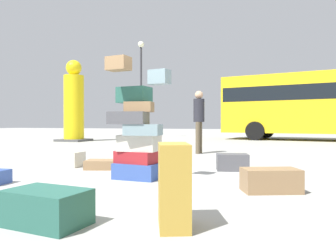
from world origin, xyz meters
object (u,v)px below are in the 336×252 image
object	(u,v)px
person_bearded_onlooker	(199,116)
lamp_post	(141,74)
suitcase_charcoal_left_side	(232,162)
suitcase_cream_behind_tower	(66,159)
yellow_dummy_statue	(74,105)
parked_bus	(330,102)
suitcase_tower	(137,132)
suitcase_brown_right_side	(271,180)
suitcase_brown_foreground_far	(101,164)
suitcase_teal_foreground_near	(47,207)
suitcase_tan_upright_blue	(174,185)

from	to	relation	value
person_bearded_onlooker	lamp_post	size ratio (longest dim) A/B	0.31
suitcase_charcoal_left_side	lamp_post	bearing A→B (deg)	106.75
suitcase_cream_behind_tower	suitcase_charcoal_left_side	bearing A→B (deg)	10.04
yellow_dummy_statue	parked_bus	size ratio (longest dim) A/B	0.37
suitcase_tower	suitcase_brown_right_side	size ratio (longest dim) A/B	2.71
suitcase_tower	suitcase_brown_foreground_far	world-z (taller)	suitcase_tower
suitcase_tower	suitcase_cream_behind_tower	bearing A→B (deg)	156.03
suitcase_teal_foreground_near	yellow_dummy_statue	xyz separation A→B (m)	(-6.91, 10.44, 1.50)
suitcase_charcoal_left_side	person_bearded_onlooker	world-z (taller)	person_bearded_onlooker
suitcase_charcoal_left_side	yellow_dummy_statue	distance (m)	10.67
suitcase_brown_right_side	yellow_dummy_statue	size ratio (longest dim) A/B	0.18
suitcase_charcoal_left_side	suitcase_brown_foreground_far	distance (m)	2.34
suitcase_brown_foreground_far	suitcase_tan_upright_blue	bearing A→B (deg)	-66.59
suitcase_cream_behind_tower	suitcase_tower	bearing A→B (deg)	-22.63
suitcase_charcoal_left_side	suitcase_tan_upright_blue	bearing A→B (deg)	-104.35
suitcase_charcoal_left_side	yellow_dummy_statue	world-z (taller)	yellow_dummy_statue
lamp_post	yellow_dummy_statue	bearing A→B (deg)	-105.75
suitcase_tower	person_bearded_onlooker	distance (m)	4.18
suitcase_tower	suitcase_teal_foreground_near	world-z (taller)	suitcase_tower
suitcase_tan_upright_blue	yellow_dummy_statue	world-z (taller)	yellow_dummy_statue
suitcase_tower	yellow_dummy_statue	distance (m)	10.65
suitcase_charcoal_left_side	lamp_post	world-z (taller)	lamp_post
suitcase_cream_behind_tower	suitcase_teal_foreground_near	bearing A→B (deg)	-55.30
parked_bus	yellow_dummy_statue	bearing A→B (deg)	-150.08
suitcase_brown_right_side	lamp_post	xyz separation A→B (m)	(-7.31, 13.28, 3.56)
lamp_post	suitcase_brown_right_side	bearing A→B (deg)	-61.17
suitcase_teal_foreground_near	suitcase_tower	bearing A→B (deg)	101.00
suitcase_charcoal_left_side	suitcase_brown_foreground_far	size ratio (longest dim) A/B	0.99
lamp_post	suitcase_cream_behind_tower	bearing A→B (deg)	-73.57
suitcase_brown_foreground_far	parked_bus	distance (m)	12.89
suitcase_tan_upright_blue	lamp_post	world-z (taller)	lamp_post
suitcase_tower	suitcase_tan_upright_blue	distance (m)	2.32
suitcase_charcoal_left_side	suitcase_cream_behind_tower	xyz separation A→B (m)	(-3.09, -0.47, -0.00)
suitcase_cream_behind_tower	lamp_post	size ratio (longest dim) A/B	0.11
suitcase_tower	suitcase_tan_upright_blue	xyz separation A→B (m)	(1.18, -1.97, -0.36)
suitcase_cream_behind_tower	suitcase_brown_foreground_far	xyz separation A→B (m)	(0.82, -0.09, -0.06)
suitcase_brown_right_side	person_bearded_onlooker	size ratio (longest dim) A/B	0.39
suitcase_cream_behind_tower	parked_bus	distance (m)	13.17
yellow_dummy_statue	suitcase_brown_right_side	bearing A→B (deg)	-44.73
suitcase_charcoal_left_side	yellow_dummy_statue	bearing A→B (deg)	126.09
suitcase_tower	lamp_post	world-z (taller)	lamp_post
suitcase_tower	suitcase_cream_behind_tower	world-z (taller)	suitcase_tower
suitcase_brown_foreground_far	person_bearded_onlooker	distance (m)	3.72
suitcase_charcoal_left_side	parked_bus	size ratio (longest dim) A/B	0.05
person_bearded_onlooker	suitcase_brown_right_side	bearing A→B (deg)	26.31
suitcase_tower	person_bearded_onlooker	xyz separation A→B (m)	(0.01, 4.16, 0.33)
suitcase_tower	suitcase_brown_foreground_far	distance (m)	1.38
suitcase_brown_right_side	suitcase_brown_foreground_far	size ratio (longest dim) A/B	1.22
suitcase_tower	suitcase_teal_foreground_near	distance (m)	2.32
suitcase_tower	suitcase_teal_foreground_near	size ratio (longest dim) A/B	2.74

